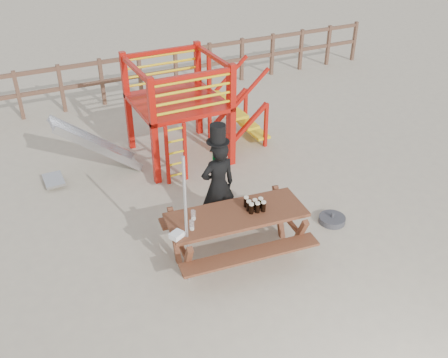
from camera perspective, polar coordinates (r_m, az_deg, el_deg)
ground at (r=7.82m, az=3.85°, el=-8.97°), size 60.00×60.00×0.00m
back_fence at (r=13.20m, az=-11.71°, el=11.70°), size 15.09×0.09×1.20m
playground_fort at (r=10.07m, az=-5.63°, el=7.97°), size 4.71×1.84×2.10m
picnic_table at (r=7.53m, az=1.41°, el=-5.77°), size 2.20×1.64×0.80m
man_with_hat at (r=7.96m, az=-0.68°, el=-0.55°), size 0.58×0.38×1.88m
metal_pole at (r=6.80m, az=-4.34°, el=-5.01°), size 0.05×0.05×2.05m
parasol_base at (r=8.69m, az=12.25°, el=-4.54°), size 0.45×0.45×0.19m
paper_bag at (r=6.91m, az=-5.43°, el=-6.39°), size 0.22×0.21×0.08m
stout_pints at (r=7.39m, az=3.52°, el=-3.00°), size 0.27×0.30×0.17m
empty_glasses at (r=7.11m, az=-3.62°, el=-4.74°), size 0.19×0.28×0.15m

